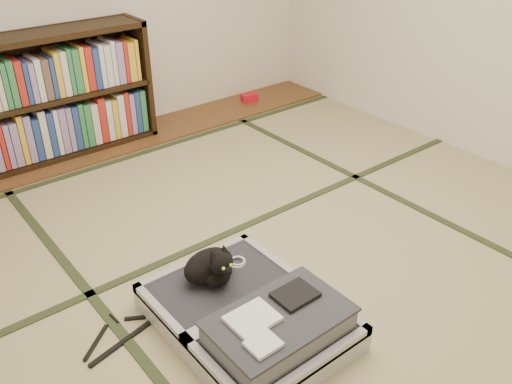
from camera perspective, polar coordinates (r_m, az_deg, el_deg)
floor at (r=3.07m, az=3.38°, el=-6.91°), size 4.50×4.50×0.00m
wood_strip at (r=4.54m, az=-13.72°, el=5.38°), size 4.00×0.50×0.02m
red_item at (r=5.17m, az=-0.69°, el=9.91°), size 0.17×0.13×0.07m
tatami_borders at (r=3.38m, az=-2.19°, el=-2.91°), size 4.00×4.50×0.01m
bookcase at (r=4.28m, az=-20.48°, el=9.23°), size 1.45×0.33×0.93m
suitcase at (r=2.56m, az=-0.37°, el=-13.15°), size 0.69×0.92×0.27m
cat at (r=2.65m, az=-4.68°, el=-7.82°), size 0.31×0.31×0.25m
cable_coil at (r=2.80m, az=-2.02°, el=-7.36°), size 0.10×0.10×0.02m
hanger at (r=2.68m, az=-13.56°, el=-14.23°), size 0.46×0.26×0.01m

